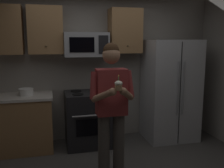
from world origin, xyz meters
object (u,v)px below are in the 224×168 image
Objects in this scene: refrigerator at (170,90)px; person at (112,104)px; cupcake at (118,85)px; microwave at (86,45)px; oven_range at (88,119)px; bowl_large_white at (26,92)px.

refrigerator is 1.02× the size of person.
cupcake is at bearing -90.00° from person.
refrigerator is at bearing 46.68° from cupcake.
microwave is at bearing 94.71° from cupcake.
cupcake reaches higher than oven_range.
bowl_large_white reaches higher than oven_range.
oven_range is 3.92× the size of bowl_large_white.
microwave is at bearing 89.98° from oven_range.
microwave is 1.67m from cupcake.
cupcake reaches higher than bowl_large_white.
cupcake is (-1.37, -1.45, 0.39)m from refrigerator.
microwave reaches higher than refrigerator.
microwave is 1.48m from person.
refrigerator is (1.50, -0.04, 0.44)m from oven_range.
microwave reaches higher than oven_range.
oven_range is 0.53× the size of person.
refrigerator is 10.35× the size of cupcake.
oven_range is 0.52× the size of refrigerator.
person is (-1.37, -1.12, 0.10)m from refrigerator.
refrigerator is 1.77m from person.
person is at bearing -83.48° from oven_range.
cupcake is (0.13, -1.61, -0.43)m from microwave.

